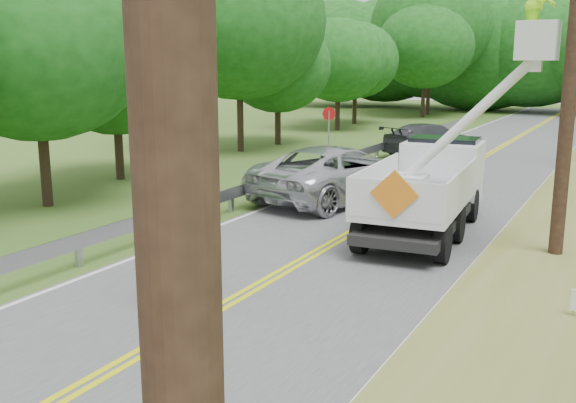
% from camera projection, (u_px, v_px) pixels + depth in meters
% --- Properties ---
extents(ground, '(140.00, 140.00, 0.00)m').
position_uv_depth(ground, '(77.00, 391.00, 8.83)').
color(ground, '#3C4F20').
rests_on(ground, ground).
extents(road, '(7.20, 96.00, 0.03)m').
position_uv_depth(road, '(407.00, 201.00, 20.85)').
color(road, '#505052').
rests_on(road, ground).
extents(guardrail, '(0.18, 48.00, 0.77)m').
position_uv_depth(guardrail, '(308.00, 171.00, 23.39)').
color(guardrail, '#9A9EA2').
rests_on(guardrail, ground).
extents(treeline_left, '(10.67, 54.51, 11.83)m').
position_uv_depth(treeline_left, '(338.00, 37.00, 39.40)').
color(treeline_left, '#332319').
rests_on(treeline_left, ground).
extents(treeline_horizon, '(56.40, 13.94, 11.15)m').
position_uv_depth(treeline_horizon, '(559.00, 49.00, 56.32)').
color(treeline_horizon, '#144912').
rests_on(treeline_horizon, ground).
extents(flagger, '(1.16, 0.51, 3.10)m').
position_uv_depth(flagger, '(175.00, 254.00, 11.23)').
color(flagger, '#191E33').
rests_on(flagger, road).
extents(bucket_truck, '(4.37, 6.60, 6.39)m').
position_uv_depth(bucket_truck, '(439.00, 174.00, 17.15)').
color(bucket_truck, black).
rests_on(bucket_truck, road).
extents(suv_silver, '(4.28, 6.82, 1.76)m').
position_uv_depth(suv_silver, '(337.00, 173.00, 20.83)').
color(suv_silver, silver).
rests_on(suv_silver, road).
extents(suv_darkgrey, '(4.00, 5.62, 1.51)m').
position_uv_depth(suv_darkgrey, '(430.00, 139.00, 31.04)').
color(suv_darkgrey, '#3D4044').
rests_on(suv_darkgrey, road).
extents(stop_sign_permanent, '(0.44, 0.39, 2.63)m').
position_uv_depth(stop_sign_permanent, '(329.00, 129.00, 26.17)').
color(stop_sign_permanent, '#9A9EA2').
rests_on(stop_sign_permanent, ground).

